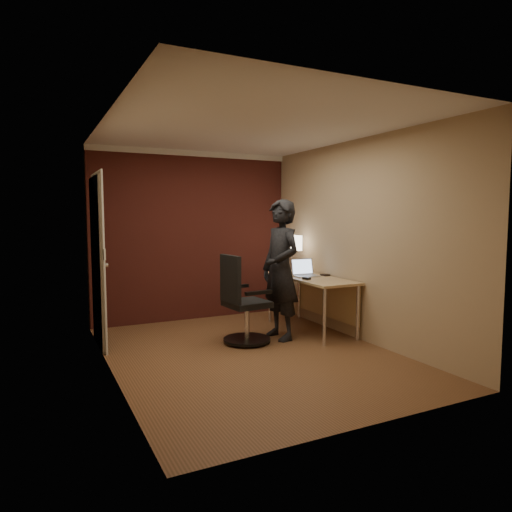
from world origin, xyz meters
The scene contains 8 objects.
room centered at (-0.27, 1.54, 1.37)m, with size 4.00×4.00×4.00m.
desk centered at (1.25, 0.57, 0.60)m, with size 0.60×1.50×0.73m.
desk_lamp centered at (1.25, 1.18, 1.15)m, with size 0.22×0.22×0.54m.
laptop centered at (1.17, 0.71, 0.79)m, with size 0.34×0.27×0.23m.
mouse centered at (1.01, 0.40, 0.75)m, with size 0.06×0.10×0.03m, color black.
wallet centered at (1.43, 0.59, 0.74)m, with size 0.09×0.11×0.02m, color black.
office_chair centered at (0.09, 0.40, 0.47)m, with size 0.58×0.62×1.06m.
person centered at (0.63, 0.41, 0.88)m, with size 0.64×0.42×1.76m, color black.
Camera 1 is at (-2.17, -4.55, 1.56)m, focal length 32.00 mm.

